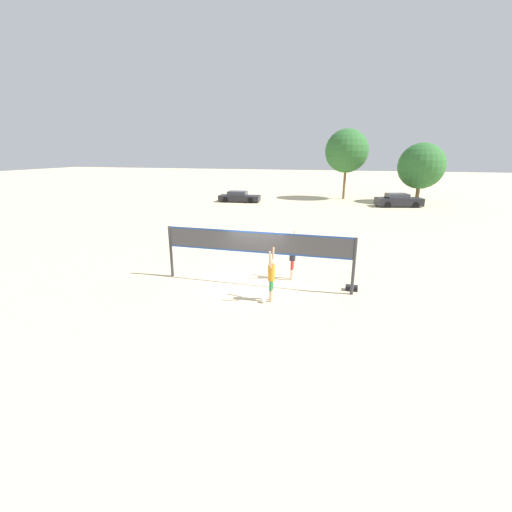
# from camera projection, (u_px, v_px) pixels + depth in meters

# --- Properties ---
(ground_plane) EXTENTS (200.00, 200.00, 0.00)m
(ground_plane) POSITION_uv_depth(u_px,v_px,m) (256.00, 284.00, 15.28)
(ground_plane) COLOR beige
(volleyball_net) EXTENTS (8.38, 0.14, 2.42)m
(volleyball_net) POSITION_uv_depth(u_px,v_px,m) (256.00, 248.00, 14.78)
(volleyball_net) COLOR #38383D
(volleyball_net) RESTS_ON ground_plane
(player_spiker) EXTENTS (0.28, 0.71, 2.14)m
(player_spiker) POSITION_uv_depth(u_px,v_px,m) (271.00, 274.00, 13.28)
(player_spiker) COLOR tan
(player_spiker) RESTS_ON ground_plane
(player_blocker) EXTENTS (0.28, 0.72, 2.27)m
(player_blocker) POSITION_uv_depth(u_px,v_px,m) (293.00, 255.00, 15.56)
(player_blocker) COLOR beige
(player_blocker) RESTS_ON ground_plane
(volleyball) EXTENTS (0.21, 0.21, 0.21)m
(volleyball) POSITION_uv_depth(u_px,v_px,m) (263.00, 300.00, 13.41)
(volleyball) COLOR white
(volleyball) RESTS_ON ground_plane
(gear_bag) EXTENTS (0.50, 0.32, 0.20)m
(gear_bag) POSITION_uv_depth(u_px,v_px,m) (351.00, 288.00, 14.62)
(gear_bag) COLOR black
(gear_bag) RESTS_ON ground_plane
(parked_car_near) EXTENTS (5.07, 3.01, 1.40)m
(parked_car_near) POSITION_uv_depth(u_px,v_px,m) (398.00, 201.00, 36.80)
(parked_car_near) COLOR #232328
(parked_car_near) RESTS_ON ground_plane
(parked_car_mid) EXTENTS (4.92, 2.25, 1.25)m
(parked_car_mid) POSITION_uv_depth(u_px,v_px,m) (239.00, 197.00, 40.25)
(parked_car_mid) COLOR #232328
(parked_car_mid) RESTS_ON ground_plane
(tree_left_cluster) EXTENTS (5.07, 5.07, 6.69)m
(tree_left_cluster) POSITION_uv_depth(u_px,v_px,m) (421.00, 166.00, 38.39)
(tree_left_cluster) COLOR brown
(tree_left_cluster) RESTS_ON ground_plane
(tree_right_cluster) EXTENTS (5.17, 5.17, 8.36)m
(tree_right_cluster) POSITION_uv_depth(u_px,v_px,m) (347.00, 151.00, 41.28)
(tree_right_cluster) COLOR brown
(tree_right_cluster) RESTS_ON ground_plane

